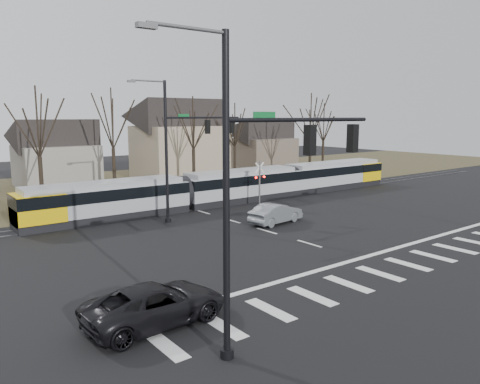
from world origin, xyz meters
TOP-DOWN VIEW (x-y plane):
  - ground at (0.00, 0.00)m, footprint 140.00×140.00m
  - grass_verge at (0.00, 32.00)m, footprint 140.00×28.00m
  - crosswalk at (0.00, -4.00)m, footprint 27.00×2.60m
  - stop_line at (0.00, -1.80)m, footprint 28.00×0.35m
  - lane_dashes at (0.00, 16.00)m, footprint 0.18×30.00m
  - rail_pair at (0.00, 15.80)m, footprint 90.00×1.52m
  - tram at (5.40, 16.00)m, footprint 38.14×2.83m
  - sedan at (2.05, 7.39)m, footprint 2.95×4.98m
  - suv at (-12.63, -2.32)m, footprint 2.90×5.66m
  - signal_pole_near_left at (-10.41, -6.00)m, footprint 9.28×0.44m
  - signal_pole_far at (-2.41, 12.50)m, footprint 9.28×0.44m
  - rail_crossing_signal at (5.00, 12.79)m, footprint 1.08×0.36m
  - tree_row at (2.00, 26.00)m, footprint 59.20×7.20m
  - house_b at (-5.00, 36.00)m, footprint 8.64×7.56m
  - house_c at (9.00, 33.00)m, footprint 10.80×8.64m
  - house_d at (24.00, 35.00)m, footprint 8.64×7.56m

SIDE VIEW (x-z plane):
  - ground at x=0.00m, z-range 0.00..0.00m
  - grass_verge at x=0.00m, z-range 0.00..0.01m
  - crosswalk at x=0.00m, z-range 0.00..0.01m
  - stop_line at x=0.00m, z-range 0.00..0.01m
  - lane_dashes at x=0.00m, z-range 0.00..0.01m
  - rail_pair at x=0.00m, z-range 0.00..0.06m
  - sedan at x=2.05m, z-range 0.00..1.48m
  - suv at x=-12.63m, z-range 0.00..1.53m
  - tram at x=5.40m, z-range 0.13..3.02m
  - rail_crossing_signal at x=5.00m, z-range -0.11..3.89m
  - house_b at x=-5.00m, z-range 0.14..7.79m
  - house_d at x=24.00m, z-range 0.14..7.79m
  - tree_row at x=2.00m, z-range 0.00..10.00m
  - house_c at x=9.00m, z-range 0.18..10.28m
  - signal_pole_near_left at x=-10.41m, z-range 0.60..10.80m
  - signal_pole_far at x=-2.41m, z-range 0.60..10.80m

